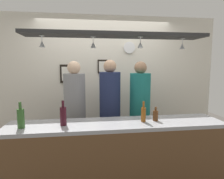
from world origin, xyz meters
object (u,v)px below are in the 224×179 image
person_left_grey_shirt (75,105)px  picture_frame_caricature (67,74)px  bottle_wine_dark_red (63,116)px  wall_clock (129,48)px  bottle_champagne_green (21,118)px  person_middle_navy_shirt (110,103)px  bottle_beer_amber_tall (143,114)px  person_right_teal_shirt (140,103)px  picture_frame_crest (102,67)px  bottle_beer_brown_stubby (156,115)px

person_left_grey_shirt → picture_frame_caricature: 0.80m
bottle_wine_dark_red → wall_clock: (1.12, 1.43, 0.92)m
bottle_champagne_green → wall_clock: 2.35m
person_left_grey_shirt → person_middle_navy_shirt: size_ratio=0.99×
person_middle_navy_shirt → person_left_grey_shirt: bearing=-180.0°
wall_clock → bottle_beer_amber_tall: bearing=-95.3°
bottle_wine_dark_red → person_left_grey_shirt: bearing=83.0°
person_left_grey_shirt → bottle_wine_dark_red: (-0.10, -0.80, 0.03)m
bottle_champagne_green → bottle_beer_amber_tall: size_ratio=1.15×
person_left_grey_shirt → person_right_teal_shirt: bearing=-0.0°
person_left_grey_shirt → person_middle_navy_shirt: 0.56m
picture_frame_caricature → person_left_grey_shirt: bearing=-76.1°
picture_frame_caricature → person_right_teal_shirt: bearing=-27.4°
person_right_teal_shirt → picture_frame_crest: bearing=131.6°
person_left_grey_shirt → wall_clock: size_ratio=7.88×
person_right_teal_shirt → bottle_beer_amber_tall: person_right_teal_shirt is taller
person_left_grey_shirt → bottle_beer_brown_stubby: bearing=-35.7°
bottle_beer_brown_stubby → picture_frame_crest: bearing=111.7°
bottle_wine_dark_red → bottle_champagne_green: bearing=-175.9°
person_right_teal_shirt → bottle_wine_dark_red: bearing=-145.7°
person_right_teal_shirt → bottle_beer_amber_tall: bearing=-102.9°
bottle_beer_amber_tall → picture_frame_caricature: bearing=126.4°
person_right_teal_shirt → wall_clock: 1.14m
picture_frame_caricature → wall_clock: 1.28m
person_left_grey_shirt → wall_clock: (1.02, 0.63, 0.95)m
bottle_champagne_green → bottle_beer_amber_tall: (1.46, 0.05, -0.02)m
bottle_beer_brown_stubby → wall_clock: size_ratio=0.82×
person_right_teal_shirt → bottle_beer_brown_stubby: 0.76m
person_left_grey_shirt → bottle_champagne_green: bearing=-124.3°
bottle_beer_amber_tall → person_right_teal_shirt: bearing=77.1°
bottle_champagne_green → bottle_beer_amber_tall: 1.46m
person_middle_navy_shirt → bottle_beer_brown_stubby: person_middle_navy_shirt is taller
wall_clock → picture_frame_crest: bearing=179.3°
person_middle_navy_shirt → bottle_wine_dark_red: size_ratio=5.85×
person_right_teal_shirt → bottle_champagne_green: 1.83m
person_middle_navy_shirt → bottle_beer_brown_stubby: bearing=-57.0°
bottle_wine_dark_red → picture_frame_caricature: picture_frame_caricature is taller
bottle_beer_brown_stubby → wall_clock: 1.69m
person_middle_navy_shirt → picture_frame_caricature: bearing=138.6°
bottle_champagne_green → bottle_wine_dark_red: same height
person_middle_navy_shirt → wall_clock: wall_clock is taller
person_left_grey_shirt → picture_frame_caricature: person_left_grey_shirt is taller
bottle_wine_dark_red → wall_clock: 2.03m
picture_frame_caricature → picture_frame_crest: picture_frame_crest is taller
bottle_wine_dark_red → bottle_beer_brown_stubby: bottle_wine_dark_red is taller
person_middle_navy_shirt → wall_clock: bearing=54.0°
person_middle_navy_shirt → bottle_champagne_green: (-1.13, -0.83, 0.02)m
bottle_wine_dark_red → bottle_beer_brown_stubby: 1.16m
person_left_grey_shirt → person_right_teal_shirt: 1.07m
person_middle_navy_shirt → person_right_teal_shirt: person_middle_navy_shirt is taller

